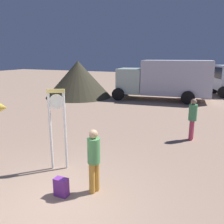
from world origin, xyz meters
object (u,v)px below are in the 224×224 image
(box_truck_near, at_px, (166,79))
(backpack, at_px, (61,187))
(person_near_clock, at_px, (94,158))
(person_distant, at_px, (193,117))
(dome_tent, at_px, (78,79))
(standing_clock, at_px, (57,121))

(box_truck_near, bearing_deg, backpack, -88.53)
(person_near_clock, relative_size, backpack, 3.58)
(person_distant, bearing_deg, dome_tent, 144.64)
(standing_clock, bearing_deg, dome_tent, 119.47)
(backpack, height_order, dome_tent, dome_tent)
(person_near_clock, relative_size, dome_tent, 0.30)
(person_distant, relative_size, box_truck_near, 0.23)
(standing_clock, relative_size, person_distant, 1.43)
(person_near_clock, xyz_separation_m, box_truck_near, (-0.97, 12.78, 0.70))
(box_truck_near, bearing_deg, person_distant, -71.40)
(standing_clock, height_order, box_truck_near, box_truck_near)
(standing_clock, bearing_deg, box_truck_near, 87.45)
(person_distant, bearing_deg, box_truck_near, 108.60)
(dome_tent, bearing_deg, box_truck_near, 12.69)
(person_distant, bearing_deg, backpack, -114.53)
(backpack, height_order, box_truck_near, box_truck_near)
(standing_clock, distance_m, person_near_clock, 1.74)
(person_distant, distance_m, dome_tent, 11.38)
(standing_clock, distance_m, box_truck_near, 12.14)
(person_near_clock, height_order, dome_tent, dome_tent)
(backpack, xyz_separation_m, box_truck_near, (-0.34, 13.25, 1.36))
(person_near_clock, xyz_separation_m, dome_tent, (-7.53, 11.31, 0.53))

